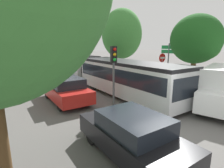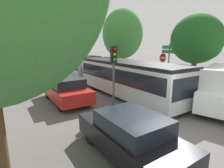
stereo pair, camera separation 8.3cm
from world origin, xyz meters
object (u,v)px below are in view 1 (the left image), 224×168
(queued_car_red, at_px, (66,90))
(articulated_bus, at_px, (100,70))
(queued_car_white, at_px, (32,68))
(no_entry_sign, at_px, (162,65))
(direction_sign_post, at_px, (168,57))
(tree_right_mid, at_px, (122,34))
(tree_right_near, at_px, (197,41))
(traffic_light, at_px, (114,63))
(city_bus_rear, at_px, (22,57))
(queued_car_black, at_px, (132,135))
(queued_car_silver, at_px, (43,75))

(queued_car_red, bearing_deg, articulated_bus, -57.60)
(queued_car_white, relative_size, no_entry_sign, 1.55)
(direction_sign_post, height_order, tree_right_mid, tree_right_mid)
(tree_right_near, height_order, tree_right_mid, tree_right_mid)
(traffic_light, height_order, tree_right_mid, tree_right_mid)
(articulated_bus, height_order, queued_car_white, articulated_bus)
(city_bus_rear, distance_m, queued_car_red, 25.23)
(no_entry_sign, height_order, tree_right_near, tree_right_near)
(queued_car_white, relative_size, traffic_light, 1.28)
(city_bus_rear, xyz_separation_m, traffic_light, (1.95, -27.32, 1.06))
(traffic_light, relative_size, tree_right_mid, 0.44)
(city_bus_rear, xyz_separation_m, queued_car_white, (-0.21, -12.26, -0.67))
(queued_car_black, xyz_separation_m, tree_right_near, (8.79, 3.64, 3.06))
(direction_sign_post, bearing_deg, articulated_bus, -41.54)
(direction_sign_post, bearing_deg, queued_car_white, -63.49)
(queued_car_white, xyz_separation_m, direction_sign_post, (8.27, -13.78, 1.79))
(queued_car_red, height_order, queued_car_silver, queued_car_red)
(traffic_light, bearing_deg, direction_sign_post, 110.53)
(city_bus_rear, xyz_separation_m, queued_car_silver, (-0.20, -18.64, -0.71))
(articulated_bus, relative_size, tree_right_near, 2.92)
(traffic_light, bearing_deg, city_bus_rear, -167.28)
(queued_car_black, bearing_deg, queued_car_white, -1.02)
(articulated_bus, xyz_separation_m, queued_car_black, (-3.86, -9.00, -0.68))
(queued_car_black, relative_size, direction_sign_post, 1.13)
(queued_car_white, relative_size, tree_right_near, 0.78)
(no_entry_sign, relative_size, tree_right_near, 0.50)
(queued_car_black, bearing_deg, queued_car_silver, -1.10)
(city_bus_rear, relative_size, queued_car_white, 2.68)
(city_bus_rear, relative_size, traffic_light, 3.44)
(city_bus_rear, relative_size, direction_sign_post, 3.25)
(articulated_bus, distance_m, tree_right_near, 7.66)
(queued_car_silver, xyz_separation_m, queued_car_white, (-0.01, 6.39, 0.03))
(queued_car_black, bearing_deg, tree_right_mid, -35.44)
(queued_car_silver, xyz_separation_m, no_entry_sign, (7.77, -7.19, 1.15))
(traffic_light, bearing_deg, queued_car_black, -17.87)
(queued_car_red, distance_m, tree_right_near, 9.68)
(no_entry_sign, bearing_deg, traffic_light, -75.20)
(queued_car_white, bearing_deg, city_bus_rear, -1.96)
(queued_car_black, relative_size, tree_right_near, 0.73)
(city_bus_rear, height_order, tree_right_near, tree_right_near)
(queued_car_silver, bearing_deg, tree_right_mid, -86.57)
(queued_car_silver, xyz_separation_m, direction_sign_post, (8.26, -7.39, 1.82))
(no_entry_sign, bearing_deg, tree_right_mid, 168.17)
(city_bus_rear, xyz_separation_m, no_entry_sign, (7.56, -25.84, 0.44))
(queued_car_silver, relative_size, direction_sign_post, 1.16)
(queued_car_red, bearing_deg, traffic_light, -135.27)
(traffic_light, bearing_deg, tree_right_near, 92.31)
(articulated_bus, distance_m, tree_right_mid, 8.08)
(city_bus_rear, relative_size, no_entry_sign, 4.14)
(direction_sign_post, distance_m, tree_right_mid, 8.49)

